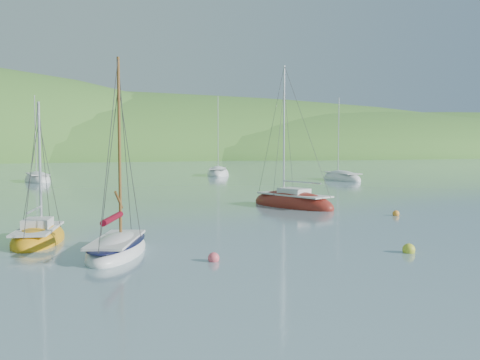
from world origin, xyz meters
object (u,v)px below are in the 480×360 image
object	(u,v)px
daysailer_white	(117,248)
distant_sloop_d	(342,179)
sloop_red	(292,204)
sailboat_yellow	(38,238)
distant_sloop_a	(38,180)
distant_sloop_b	(218,174)

from	to	relation	value
daysailer_white	distant_sloop_d	world-z (taller)	distant_sloop_d
sloop_red	sailboat_yellow	bearing A→B (deg)	-173.25
distant_sloop_a	distant_sloop_d	bearing A→B (deg)	-24.20
distant_sloop_a	sailboat_yellow	bearing A→B (deg)	-97.18
sloop_red	distant_sloop_d	size ratio (longest dim) A/B	0.98
distant_sloop_b	distant_sloop_d	world-z (taller)	distant_sloop_b
sloop_red	distant_sloop_d	distance (m)	28.92
daysailer_white	distant_sloop_b	distance (m)	53.59
distant_sloop_b	distant_sloop_d	bearing A→B (deg)	-34.00
distant_sloop_a	sloop_red	bearing A→B (deg)	-70.73
sloop_red	sailboat_yellow	size ratio (longest dim) A/B	1.56
sloop_red	distant_sloop_a	world-z (taller)	distant_sloop_a
daysailer_white	distant_sloop_b	size ratio (longest dim) A/B	0.70
daysailer_white	sloop_red	xyz separation A→B (m)	(13.33, 12.26, 0.01)
daysailer_white	sailboat_yellow	world-z (taller)	daysailer_white
distant_sloop_b	daysailer_white	bearing A→B (deg)	-92.95
distant_sloop_a	daysailer_white	bearing A→B (deg)	-93.51
daysailer_white	sloop_red	size ratio (longest dim) A/B	0.79
daysailer_white	distant_sloop_a	xyz separation A→B (m)	(-4.07, 45.08, -0.02)
daysailer_white	distant_sloop_a	size ratio (longest dim) A/B	0.77
sailboat_yellow	distant_sloop_d	world-z (taller)	distant_sloop_d
distant_sloop_a	distant_sloop_d	world-z (taller)	distant_sloop_a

